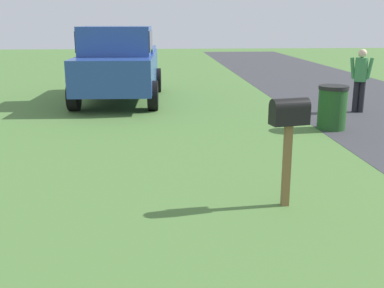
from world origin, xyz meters
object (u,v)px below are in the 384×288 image
at_px(pickup_truck, 119,62).
at_px(trash_bin, 332,107).
at_px(mailbox, 289,121).
at_px(pedestrian, 360,76).

xyz_separation_m(pickup_truck, trash_bin, (-3.92, -4.75, -0.63)).
relative_size(pickup_truck, trash_bin, 5.25).
relative_size(mailbox, pickup_truck, 0.28).
bearing_deg(pickup_truck, pedestrian, 72.91).
height_order(mailbox, pickup_truck, pickup_truck).
bearing_deg(pickup_truck, trash_bin, 52.43).
height_order(trash_bin, pedestrian, pedestrian).
relative_size(mailbox, pedestrian, 0.87).
height_order(mailbox, trash_bin, mailbox).
distance_m(trash_bin, pedestrian, 2.30).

